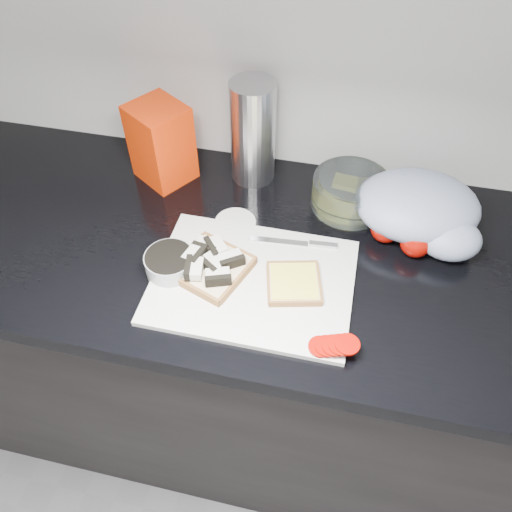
{
  "coord_description": "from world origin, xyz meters",
  "views": [
    {
      "loc": [
        0.05,
        0.48,
        1.7
      ],
      "look_at": [
        -0.09,
        1.12,
        0.95
      ],
      "focal_mm": 35.0,
      "sensor_mm": 36.0,
      "label": 1
    }
  ],
  "objects_px": {
    "steel_canister": "(253,133)",
    "bread_bag": "(161,143)",
    "glass_bowl": "(350,192)",
    "cutting_board": "(253,281)"
  },
  "relations": [
    {
      "from": "glass_bowl",
      "to": "bread_bag",
      "type": "distance_m",
      "value": 0.45
    },
    {
      "from": "steel_canister",
      "to": "bread_bag",
      "type": "bearing_deg",
      "value": -167.61
    },
    {
      "from": "cutting_board",
      "to": "steel_canister",
      "type": "height_order",
      "value": "steel_canister"
    },
    {
      "from": "cutting_board",
      "to": "bread_bag",
      "type": "bearing_deg",
      "value": 134.79
    },
    {
      "from": "cutting_board",
      "to": "bread_bag",
      "type": "xyz_separation_m",
      "value": [
        -0.28,
        0.29,
        0.09
      ]
    },
    {
      "from": "cutting_board",
      "to": "glass_bowl",
      "type": "relative_size",
      "value": 2.28
    },
    {
      "from": "glass_bowl",
      "to": "steel_canister",
      "type": "xyz_separation_m",
      "value": [
        -0.24,
        0.05,
        0.09
      ]
    },
    {
      "from": "steel_canister",
      "to": "cutting_board",
      "type": "bearing_deg",
      "value": -77.35
    },
    {
      "from": "cutting_board",
      "to": "bread_bag",
      "type": "relative_size",
      "value": 2.11
    },
    {
      "from": "cutting_board",
      "to": "bread_bag",
      "type": "height_order",
      "value": "bread_bag"
    }
  ]
}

